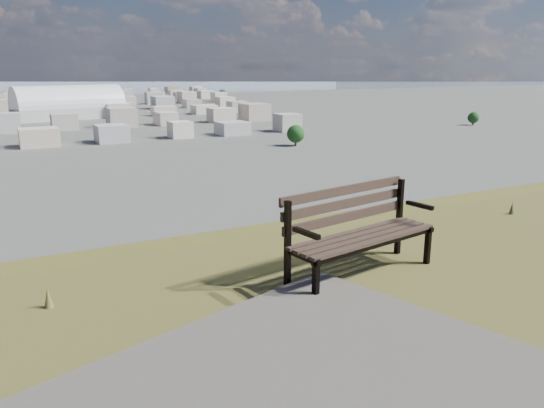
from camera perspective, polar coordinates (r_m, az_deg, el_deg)
park_bench at (r=5.48m, az=9.12°, el=-2.38°), size 1.77×0.83×0.89m
arena at (r=309.14m, az=-21.00°, el=9.58°), size 58.35×32.76×23.25m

